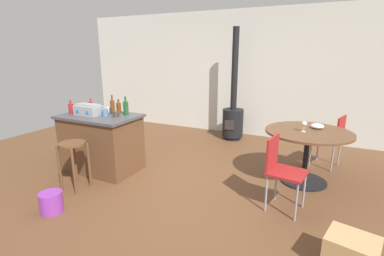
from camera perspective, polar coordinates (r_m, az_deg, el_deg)
The scene contains 22 objects.
ground_plane at distance 4.16m, azimuth -2.15°, elevation -10.69°, with size 8.80×8.80×0.00m, color brown.
back_wall at distance 6.44m, azimuth 9.91°, elevation 10.71°, with size 8.00×0.10×2.70m, color beige.
kitchen_island at distance 4.64m, azimuth -17.77°, elevation -2.81°, with size 1.18×0.77×0.88m.
wooden_stool at distance 4.10m, azimuth -22.86°, elevation -4.98°, with size 0.35×0.35×0.66m.
dining_table at distance 4.25m, azimuth 22.26°, elevation -2.82°, with size 1.16×1.16×0.76m.
folding_chair_near at distance 5.01m, azimuth 26.35°, elevation -1.65°, with size 0.50×0.50×0.86m.
folding_chair_far at distance 3.46m, azimuth 17.61°, elevation -7.64°, with size 0.46×0.46×0.87m.
wood_stove at distance 6.05m, azimuth 8.29°, elevation 2.79°, with size 0.44×0.45×2.30m.
toolbox at distance 4.58m, azimuth -20.15°, elevation 3.49°, with size 0.39×0.26×0.17m.
bottle_0 at distance 4.86m, azimuth -19.72°, elevation 4.17°, with size 0.06×0.06×0.21m.
bottle_1 at distance 4.60m, azimuth -14.57°, elevation 4.02°, with size 0.07×0.07×0.22m.
bottle_2 at distance 4.52m, azimuth -15.75°, elevation 4.16°, with size 0.07×0.07×0.30m.
bottle_3 at distance 4.78m, azimuth -23.24°, elevation 3.66°, with size 0.08×0.08×0.21m.
bottle_4 at distance 4.42m, azimuth -13.21°, elevation 4.00°, with size 0.08×0.08×0.28m.
cup_0 at distance 4.32m, azimuth -15.13°, elevation 2.72°, with size 0.12×0.08×0.09m.
cup_1 at distance 4.42m, azimuth -17.10°, elevation 3.01°, with size 0.12×0.09×0.11m.
cup_2 at distance 4.67m, azimuth -16.46°, elevation 3.52°, with size 0.12×0.08×0.08m.
cup_3 at distance 4.83m, azimuth -18.04°, elevation 3.91°, with size 0.11×0.07×0.11m.
wine_glass at distance 4.11m, azimuth 21.75°, elevation 0.74°, with size 0.07×0.07×0.14m.
serving_bowl at distance 4.38m, azimuth 23.99°, elevation 0.37°, with size 0.18×0.18×0.07m, color white.
cardboard_box at distance 2.93m, azimuth 29.44°, elevation -21.32°, with size 0.40×0.34×0.32m, color tan.
plastic_bucket at distance 3.76m, azimuth -26.56°, elevation -13.27°, with size 0.26×0.26×0.24m, color purple.
Camera 1 is at (1.77, -3.31, 1.80)m, focal length 26.40 mm.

